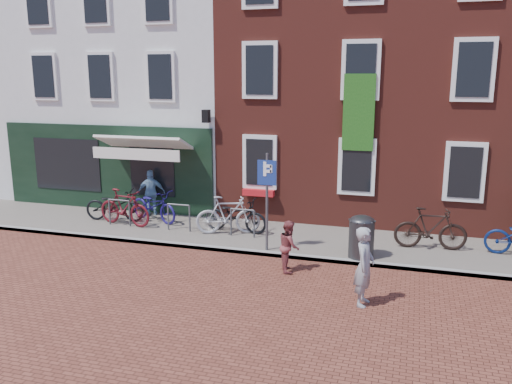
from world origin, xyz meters
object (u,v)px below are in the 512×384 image
(cafe_person, at_px, (151,193))
(bicycle_2, at_px, (154,205))
(bicycle_1, at_px, (124,207))
(boy, at_px, (289,246))
(bicycle_4, at_px, (235,215))
(bicycle_3, at_px, (228,215))
(bicycle_0, at_px, (115,205))
(parking_sign, at_px, (267,188))
(litter_bin, at_px, (361,235))
(bicycle_5, at_px, (431,229))
(woman, at_px, (364,266))

(cafe_person, xyz_separation_m, bicycle_2, (0.42, -0.65, -0.25))
(cafe_person, distance_m, bicycle_1, 1.37)
(boy, height_order, bicycle_1, boy)
(boy, bearing_deg, bicycle_4, 22.08)
(boy, height_order, bicycle_3, boy)
(bicycle_2, bearing_deg, boy, -97.60)
(bicycle_0, bearing_deg, bicycle_3, -101.08)
(bicycle_3, bearing_deg, cafe_person, 47.89)
(bicycle_2, bearing_deg, parking_sign, -91.12)
(boy, relative_size, bicycle_0, 0.65)
(parking_sign, height_order, bicycle_4, parking_sign)
(cafe_person, relative_size, bicycle_4, 0.78)
(parking_sign, xyz_separation_m, bicycle_2, (-4.20, 1.71, -1.19))
(boy, distance_m, bicycle_0, 6.72)
(litter_bin, xyz_separation_m, bicycle_1, (-7.31, 0.89, -0.04))
(boy, distance_m, bicycle_5, 4.08)
(woman, distance_m, bicycle_1, 8.41)
(parking_sign, bearing_deg, litter_bin, 3.09)
(bicycle_3, distance_m, bicycle_5, 5.65)
(woman, relative_size, bicycle_1, 0.88)
(parking_sign, relative_size, woman, 1.56)
(cafe_person, bearing_deg, woman, 123.30)
(parking_sign, bearing_deg, bicycle_5, 17.92)
(litter_bin, height_order, parking_sign, parking_sign)
(litter_bin, distance_m, bicycle_5, 2.09)
(woman, xyz_separation_m, cafe_person, (-7.40, 4.86, 0.03))
(bicycle_1, relative_size, bicycle_2, 0.97)
(litter_bin, distance_m, bicycle_4, 3.98)
(litter_bin, xyz_separation_m, cafe_person, (-7.08, 2.23, 0.15))
(litter_bin, bearing_deg, bicycle_1, 173.06)
(woman, distance_m, bicycle_0, 9.07)
(litter_bin, height_order, boy, litter_bin)
(boy, relative_size, bicycle_4, 0.65)
(boy, xyz_separation_m, bicycle_3, (-2.34, 2.15, 0.04))
(bicycle_1, xyz_separation_m, bicycle_4, (3.52, 0.31, -0.06))
(parking_sign, relative_size, bicycle_1, 1.38)
(litter_bin, xyz_separation_m, parking_sign, (-2.46, -0.13, 1.10))
(bicycle_3, bearing_deg, bicycle_0, 65.63)
(bicycle_1, height_order, bicycle_3, same)
(parking_sign, relative_size, bicycle_3, 1.38)
(litter_bin, relative_size, boy, 0.94)
(bicycle_1, bearing_deg, litter_bin, -87.35)
(bicycle_0, height_order, bicycle_3, bicycle_3)
(parking_sign, height_order, bicycle_3, parking_sign)
(bicycle_2, bearing_deg, bicycle_5, -71.46)
(parking_sign, bearing_deg, woman, -41.94)
(bicycle_1, distance_m, bicycle_2, 0.95)
(litter_bin, relative_size, bicycle_0, 0.61)
(cafe_person, height_order, bicycle_5, cafe_person)
(bicycle_0, bearing_deg, bicycle_4, -97.59)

